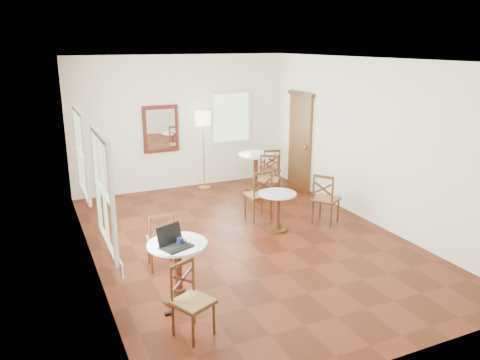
% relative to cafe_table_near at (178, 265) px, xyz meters
% --- Properties ---
extents(ground, '(7.00, 7.00, 0.00)m').
position_rel_cafe_table_near_xyz_m(ground, '(1.64, 1.38, -0.50)').
color(ground, '#4F1C0D').
rests_on(ground, ground).
extents(room_shell, '(5.02, 7.02, 3.01)m').
position_rel_cafe_table_near_xyz_m(room_shell, '(1.58, 1.66, 1.39)').
color(room_shell, white).
rests_on(room_shell, ground).
extents(cafe_table_near, '(0.77, 0.77, 0.81)m').
position_rel_cafe_table_near_xyz_m(cafe_table_near, '(0.00, 0.00, 0.00)').
color(cafe_table_near, '#492912').
rests_on(cafe_table_near, ground).
extents(cafe_table_mid, '(0.66, 0.66, 0.70)m').
position_rel_cafe_table_near_xyz_m(cafe_table_mid, '(2.33, 1.60, -0.07)').
color(cafe_table_mid, '#492912').
rests_on(cafe_table_mid, ground).
extents(cafe_table_back, '(0.79, 0.79, 0.84)m').
position_rel_cafe_table_near_xyz_m(cafe_table_back, '(3.06, 3.96, 0.02)').
color(cafe_table_back, '#492912').
rests_on(cafe_table_back, ground).
extents(chair_near_a, '(0.46, 0.46, 0.89)m').
position_rel_cafe_table_near_xyz_m(chair_near_a, '(0.05, 1.00, -0.06)').
color(chair_near_a, '#492912').
rests_on(chair_near_a, ground).
extents(chair_near_b, '(0.54, 0.54, 0.88)m').
position_rel_cafe_table_near_xyz_m(chair_near_b, '(-0.09, -0.80, -0.06)').
color(chair_near_b, '#492912').
rests_on(chair_near_b, ground).
extents(chair_mid_a, '(0.46, 0.46, 0.97)m').
position_rel_cafe_table_near_xyz_m(chair_mid_a, '(2.28, 2.24, -0.02)').
color(chair_mid_a, '#492912').
rests_on(chair_mid_a, ground).
extents(chair_mid_b, '(0.61, 0.61, 0.96)m').
position_rel_cafe_table_near_xyz_m(chair_mid_b, '(3.31, 1.53, -0.02)').
color(chair_mid_b, '#492912').
rests_on(chair_mid_b, ground).
extents(chair_back_a, '(0.52, 0.52, 0.93)m').
position_rel_cafe_table_near_xyz_m(chair_back_a, '(3.43, 3.94, -0.04)').
color(chair_back_a, '#492912').
rests_on(chair_back_a, ground).
extents(chair_back_b, '(0.62, 0.62, 0.97)m').
position_rel_cafe_table_near_xyz_m(chair_back_b, '(2.95, 3.13, -0.02)').
color(chair_back_b, '#492912').
rests_on(chair_back_b, ground).
extents(floor_lamp, '(0.35, 0.35, 1.78)m').
position_rel_cafe_table_near_xyz_m(floor_lamp, '(2.03, 4.53, 1.01)').
color(floor_lamp, '#BF8C3F').
rests_on(floor_lamp, ground).
extents(laptop, '(0.45, 0.42, 0.26)m').
position_rel_cafe_table_near_xyz_m(laptop, '(-0.08, -0.08, 0.37)').
color(laptop, black).
rests_on(laptop, cafe_table_near).
extents(mouse, '(0.12, 0.10, 0.04)m').
position_rel_cafe_table_near_xyz_m(mouse, '(-0.01, -0.00, 0.33)').
color(mouse, black).
rests_on(mouse, cafe_table_near).
extents(navy_mug, '(0.12, 0.08, 0.10)m').
position_rel_cafe_table_near_xyz_m(navy_mug, '(0.02, -0.09, 0.36)').
color(navy_mug, '#0F1333').
rests_on(navy_mug, cafe_table_near).
extents(water_glass, '(0.06, 0.06, 0.11)m').
position_rel_cafe_table_near_xyz_m(water_glass, '(0.11, -0.11, 0.36)').
color(water_glass, white).
rests_on(water_glass, cafe_table_near).
extents(power_adapter, '(0.09, 0.05, 0.04)m').
position_rel_cafe_table_near_xyz_m(power_adapter, '(-0.23, -0.29, -0.48)').
color(power_adapter, black).
rests_on(power_adapter, ground).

